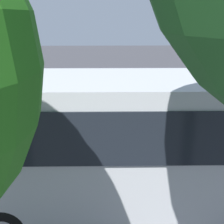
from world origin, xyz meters
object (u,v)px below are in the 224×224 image
at_px(spectator_left, 148,129).
at_px(parked_motorcycle_silver, 135,158).
at_px(stunt_motorcycle, 41,106).
at_px(tour_bus, 171,149).
at_px(spectator_centre, 112,132).
at_px(spectator_far_left, 193,131).
at_px(traffic_cone, 103,113).

bearing_deg(spectator_left, parked_motorcycle_silver, 58.28).
bearing_deg(stunt_motorcycle, spectator_left, 134.23).
bearing_deg(spectator_left, tour_bus, 92.08).
distance_m(spectator_left, spectator_centre, 1.13).
distance_m(spectator_far_left, spectator_centre, 2.54).
bearing_deg(spectator_far_left, tour_bus, 64.44).
xyz_separation_m(parked_motorcycle_silver, stunt_motorcycle, (3.71, -5.12, 0.13)).
bearing_deg(traffic_cone, parked_motorcycle_silver, 101.12).
height_order(tour_bus, traffic_cone, tour_bus).
height_order(spectator_centre, stunt_motorcycle, spectator_centre).
bearing_deg(tour_bus, spectator_centre, -66.39).
xyz_separation_m(parked_motorcycle_silver, traffic_cone, (0.97, -4.95, -0.18)).
distance_m(parked_motorcycle_silver, traffic_cone, 5.05).
height_order(tour_bus, parked_motorcycle_silver, tour_bus).
xyz_separation_m(tour_bus, traffic_cone, (1.57, -6.95, -1.34)).
xyz_separation_m(spectator_far_left, traffic_cone, (2.88, -4.21, -0.71)).
bearing_deg(spectator_far_left, traffic_cone, -55.66).
bearing_deg(tour_bus, parked_motorcycle_silver, -73.45).
xyz_separation_m(spectator_far_left, stunt_motorcycle, (5.62, -4.38, -0.41)).
xyz_separation_m(spectator_left, spectator_centre, (1.12, -0.01, -0.09)).
bearing_deg(stunt_motorcycle, parked_motorcycle_silver, 125.96).
distance_m(spectator_centre, traffic_cone, 4.22).
distance_m(spectator_far_left, stunt_motorcycle, 7.13).
distance_m(tour_bus, spectator_far_left, 3.10).
distance_m(spectator_left, stunt_motorcycle, 6.05).
relative_size(spectator_left, spectator_centre, 1.07).
bearing_deg(spectator_far_left, spectator_centre, -1.48).
relative_size(spectator_centre, traffic_cone, 2.68).
distance_m(tour_bus, traffic_cone, 7.25).
relative_size(parked_motorcycle_silver, traffic_cone, 3.26).
distance_m(parked_motorcycle_silver, stunt_motorcycle, 6.32).
bearing_deg(parked_motorcycle_silver, tour_bus, 106.55).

